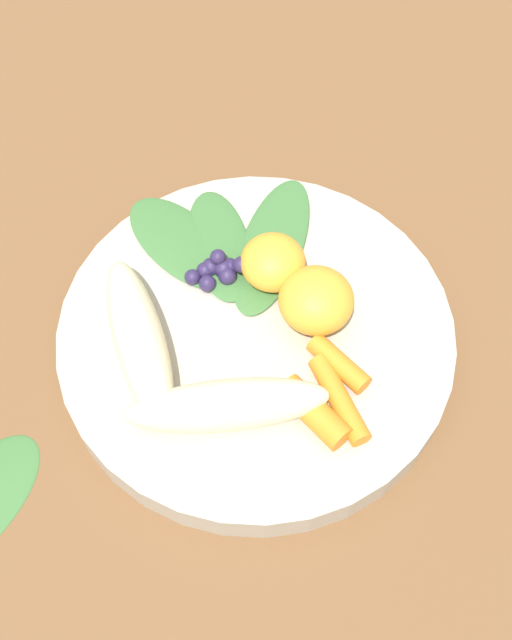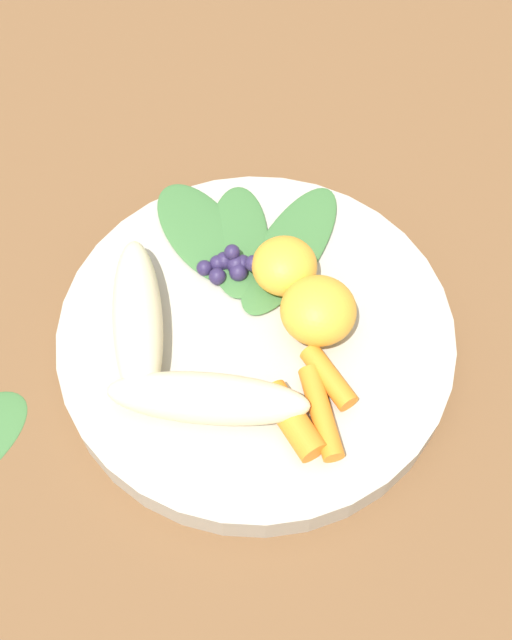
{
  "view_description": "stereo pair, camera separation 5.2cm",
  "coord_description": "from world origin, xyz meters",
  "px_view_note": "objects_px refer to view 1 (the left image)",
  "views": [
    {
      "loc": [
        -0.06,
        -0.26,
        0.48
      ],
      "look_at": [
        0.0,
        0.0,
        0.04
      ],
      "focal_mm": 42.68,
      "sensor_mm": 36.0,
      "label": 1
    },
    {
      "loc": [
        -0.01,
        -0.27,
        0.48
      ],
      "look_at": [
        0.0,
        0.0,
        0.04
      ],
      "focal_mm": 42.68,
      "sensor_mm": 36.0,
      "label": 2
    }
  ],
  "objects_px": {
    "banana_peeled_left": "(228,405)",
    "banana_peeled_right": "(139,339)",
    "orange_segment_near": "(273,262)",
    "bowl": "(256,337)"
  },
  "relations": [
    {
      "from": "bowl",
      "to": "banana_peeled_left",
      "type": "bearing_deg",
      "value": -118.56
    },
    {
      "from": "bowl",
      "to": "orange_segment_near",
      "type": "distance_m",
      "value": 0.05
    },
    {
      "from": "orange_segment_near",
      "to": "banana_peeled_left",
      "type": "bearing_deg",
      "value": -118.77
    },
    {
      "from": "banana_peeled_left",
      "to": "orange_segment_near",
      "type": "distance_m",
      "value": 0.11
    },
    {
      "from": "bowl",
      "to": "banana_peeled_left",
      "type": "distance_m",
      "value": 0.08
    },
    {
      "from": "banana_peeled_left",
      "to": "banana_peeled_right",
      "type": "xyz_separation_m",
      "value": [
        -0.05,
        0.06,
        0.0
      ]
    },
    {
      "from": "bowl",
      "to": "banana_peeled_left",
      "type": "relative_size",
      "value": 2.13
    },
    {
      "from": "bowl",
      "to": "banana_peeled_right",
      "type": "bearing_deg",
      "value": 179.97
    },
    {
      "from": "banana_peeled_left",
      "to": "banana_peeled_right",
      "type": "distance_m",
      "value": 0.08
    },
    {
      "from": "bowl",
      "to": "banana_peeled_right",
      "type": "relative_size",
      "value": 2.13
    }
  ]
}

